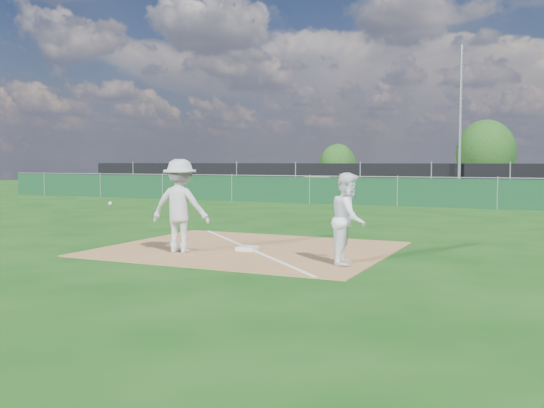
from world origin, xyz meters
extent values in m
plane|color=#12430E|center=(0.00, 10.00, 0.00)|extent=(90.00, 90.00, 0.00)
cube|color=olive|center=(0.00, 1.00, 0.01)|extent=(6.00, 5.00, 0.02)
cube|color=white|center=(0.00, 1.00, 0.03)|extent=(5.01, 5.01, 0.01)
cube|color=#0E361C|center=(0.00, 15.00, 0.60)|extent=(44.00, 0.05, 1.20)
ellipsoid|color=#A18A4E|center=(-5.00, 18.50, 0.58)|extent=(3.38, 2.60, 1.17)
cube|color=black|center=(0.00, 23.00, 0.90)|extent=(46.00, 0.04, 1.80)
cube|color=black|center=(0.00, 28.00, 0.01)|extent=(46.00, 9.00, 0.01)
cylinder|color=slate|center=(1.50, 22.70, 4.00)|extent=(0.16, 0.16, 8.00)
cube|color=silver|center=(0.10, 0.74, 0.06)|extent=(0.44, 0.44, 0.08)
imported|color=silver|center=(-1.02, -0.08, 0.98)|extent=(1.34, 0.90, 1.93)
sphere|color=white|center=(-2.98, 0.08, 0.97)|extent=(0.08, 0.08, 0.08)
imported|color=white|center=(2.55, 0.04, 0.85)|extent=(0.77, 0.92, 1.70)
imported|color=#B4B7BD|center=(-6.80, 28.20, 0.72)|extent=(4.46, 3.14, 1.41)
imported|color=black|center=(-1.29, 27.60, 0.78)|extent=(4.89, 2.38, 1.55)
cylinder|color=#382316|center=(-8.38, 32.02, 0.45)|extent=(0.24, 0.24, 0.90)
ellipsoid|color=#1A4313|center=(-8.38, 32.02, 1.65)|extent=(2.70, 2.70, 3.11)
cylinder|color=#382316|center=(1.76, 34.02, 0.68)|extent=(0.24, 0.24, 1.35)
ellipsoid|color=#184112|center=(1.76, 34.02, 2.48)|extent=(4.06, 4.06, 4.67)
camera|label=1|loc=(5.89, -10.59, 1.89)|focal=40.00mm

